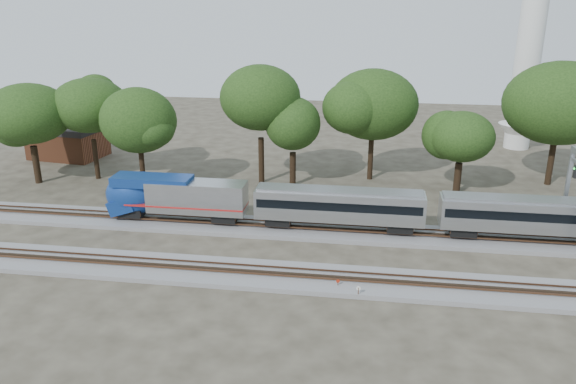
% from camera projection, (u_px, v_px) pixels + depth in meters
% --- Properties ---
extents(ground, '(160.00, 160.00, 0.00)m').
position_uv_depth(ground, '(298.00, 258.00, 49.73)').
color(ground, '#383328').
rests_on(ground, ground).
extents(track_far, '(160.00, 5.00, 0.73)m').
position_uv_depth(track_far, '(306.00, 230.00, 55.27)').
color(track_far, slate).
rests_on(track_far, ground).
extents(track_near, '(160.00, 5.00, 0.73)m').
position_uv_depth(track_near, '(292.00, 277.00, 45.93)').
color(track_near, slate).
rests_on(track_near, ground).
extents(train, '(84.49, 2.91, 4.28)m').
position_uv_depth(train, '(532.00, 214.00, 51.45)').
color(train, '#B4B7BC').
rests_on(train, ground).
extents(switch_stand_red, '(0.28, 0.11, 0.90)m').
position_uv_depth(switch_stand_red, '(338.00, 283.00, 44.15)').
color(switch_stand_red, '#512D19').
rests_on(switch_stand_red, ground).
extents(switch_stand_white, '(0.34, 0.06, 1.08)m').
position_uv_depth(switch_stand_white, '(358.00, 291.00, 42.80)').
color(switch_stand_white, '#512D19').
rests_on(switch_stand_white, ground).
extents(switch_lever, '(0.57, 0.45, 0.30)m').
position_uv_depth(switch_lever, '(349.00, 290.00, 44.07)').
color(switch_lever, '#512D19').
rests_on(switch_lever, ground).
extents(brick_building, '(10.58, 8.13, 4.67)m').
position_uv_depth(brick_building, '(68.00, 141.00, 80.49)').
color(brick_building, brown).
rests_on(brick_building, ground).
extents(tree_0, '(8.83, 8.83, 12.45)m').
position_uv_depth(tree_0, '(29.00, 114.00, 67.08)').
color(tree_0, black).
rests_on(tree_0, ground).
extents(tree_1, '(9.52, 9.52, 13.43)m').
position_uv_depth(tree_1, '(90.00, 105.00, 68.50)').
color(tree_1, black).
rests_on(tree_1, ground).
extents(tree_2, '(8.53, 8.53, 12.02)m').
position_uv_depth(tree_2, '(138.00, 121.00, 64.86)').
color(tree_2, black).
rests_on(tree_2, ground).
extents(tree_3, '(10.75, 10.75, 15.16)m').
position_uv_depth(tree_3, '(260.00, 98.00, 66.57)').
color(tree_3, black).
rests_on(tree_3, ground).
extents(tree_4, '(7.83, 7.83, 11.03)m').
position_uv_depth(tree_4, '(293.00, 124.00, 66.49)').
color(tree_4, black).
rests_on(tree_4, ground).
extents(tree_5, '(9.65, 9.65, 13.61)m').
position_uv_depth(tree_5, '(373.00, 105.00, 68.27)').
color(tree_5, black).
rests_on(tree_5, ground).
extents(tree_6, '(6.94, 6.94, 9.79)m').
position_uv_depth(tree_6, '(462.00, 137.00, 63.97)').
color(tree_6, black).
rests_on(tree_6, ground).
extents(tree_7, '(10.21, 10.21, 14.40)m').
position_uv_depth(tree_7, '(560.00, 103.00, 66.03)').
color(tree_7, black).
rests_on(tree_7, ground).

